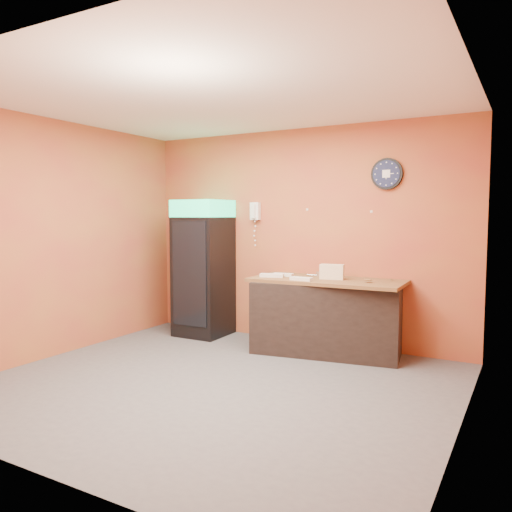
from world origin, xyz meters
The scene contains 15 objects.
floor centered at (0.00, 0.00, 0.00)m, with size 4.50×4.50×0.00m, color #47474C.
back_wall centered at (0.00, 2.00, 1.40)m, with size 4.50×0.02×2.80m, color #AA6830.
left_wall centered at (-2.25, 0.00, 1.40)m, with size 0.02×4.00×2.80m, color #AA6830.
right_wall centered at (2.25, 0.00, 1.40)m, with size 0.02×4.00×2.80m, color #AA6830.
ceiling centered at (0.00, 0.00, 2.80)m, with size 4.50×4.00×0.02m, color white.
beverage_cooler centered at (-1.31, 1.61, 0.92)m, with size 0.67×0.68×1.88m.
prep_counter centered at (0.54, 1.61, 0.43)m, with size 1.74×0.77×0.87m, color black.
wall_clock centered at (1.14, 1.97, 2.17)m, with size 0.38×0.06×0.38m.
wall_phone centered at (-0.65, 1.95, 1.73)m, with size 0.13×0.11×0.24m.
butcher_paper centered at (0.54, 1.61, 0.89)m, with size 1.83×0.83×0.04m, color brown.
sub_roll_stack centered at (0.60, 1.59, 1.00)m, with size 0.30×0.14×0.18m.
wrapped_sandwich_left centered at (-0.13, 1.44, 0.93)m, with size 0.29×0.11×0.04m, color silver.
wrapped_sandwich_mid centered at (0.32, 1.33, 0.93)m, with size 0.26×0.10×0.04m, color silver.
wrapped_sandwich_right centered at (-0.05, 1.60, 0.93)m, with size 0.25×0.10×0.04m, color silver.
kitchen_tool centered at (0.35, 1.79, 0.94)m, with size 0.06×0.06×0.06m, color silver.
Camera 1 is at (2.71, -4.02, 1.68)m, focal length 35.00 mm.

